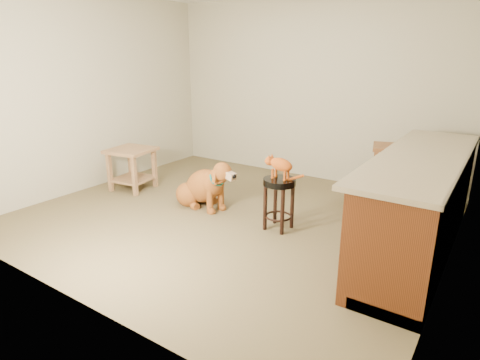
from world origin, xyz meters
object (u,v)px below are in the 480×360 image
Objects in this scene: padded_stool at (279,194)px; tabby_kitten at (279,165)px; golden_retriever at (204,187)px; side_table at (132,163)px; wood_stool at (389,176)px.

padded_stool is 0.31m from tabby_kitten.
golden_retriever is at bearing 178.12° from tabby_kitten.
tabby_kitten is at bearing 172.79° from padded_stool.
tabby_kitten reaches higher than side_table.
wood_stool is at bearing 58.56° from tabby_kitten.
tabby_kitten is at bearing -122.93° from wood_stool.
tabby_kitten is (1.06, -0.06, 0.46)m from golden_retriever.
padded_stool is 0.72× the size of wood_stool.
tabby_kitten is (-0.81, -1.25, 0.30)m from wood_stool.
tabby_kitten is at bearing 8.46° from golden_retriever.
side_table is 1.43× the size of tabby_kitten.
golden_retriever is 2.37× the size of tabby_kitten.
wood_stool is 1.25× the size of side_table.
wood_stool is at bearing 21.17° from side_table.
tabby_kitten is (-0.01, 0.00, 0.31)m from padded_stool.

